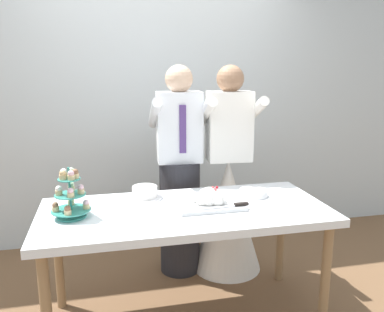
{
  "coord_description": "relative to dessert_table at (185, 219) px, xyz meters",
  "views": [
    {
      "loc": [
        -0.48,
        -2.31,
        1.65
      ],
      "look_at": [
        0.08,
        0.15,
        1.07
      ],
      "focal_mm": 37.18,
      "sensor_mm": 36.0,
      "label": 1
    }
  ],
  "objects": [
    {
      "name": "rear_wall",
      "position": [
        0.0,
        1.4,
        0.75
      ],
      "size": [
        5.2,
        0.1,
        2.9
      ],
      "primitive_type": "cube",
      "color": "silver",
      "rests_on": "ground_plane"
    },
    {
      "name": "dessert_table",
      "position": [
        0.0,
        0.0,
        0.0
      ],
      "size": [
        1.8,
        0.8,
        0.78
      ],
      "color": "silver",
      "rests_on": "ground_plane"
    },
    {
      "name": "cupcake_stand",
      "position": [
        -0.69,
        0.0,
        0.2
      ],
      "size": [
        0.23,
        0.23,
        0.31
      ],
      "color": "teal",
      "rests_on": "dessert_table"
    },
    {
      "name": "main_cake_tray",
      "position": [
        0.16,
        0.01,
        0.12
      ],
      "size": [
        0.44,
        0.31,
        0.13
      ],
      "color": "silver",
      "rests_on": "dessert_table"
    },
    {
      "name": "plate_stack",
      "position": [
        0.51,
        0.13,
        0.1
      ],
      "size": [
        0.19,
        0.19,
        0.04
      ],
      "color": "white",
      "rests_on": "dessert_table"
    },
    {
      "name": "round_cake",
      "position": [
        -0.23,
        0.25,
        0.11
      ],
      "size": [
        0.24,
        0.24,
        0.08
      ],
      "color": "white",
      "rests_on": "dessert_table"
    },
    {
      "name": "person_groom",
      "position": [
        0.09,
        0.65,
        0.05
      ],
      "size": [
        0.48,
        0.51,
        1.66
      ],
      "color": "#232328",
      "rests_on": "ground_plane"
    },
    {
      "name": "person_bride",
      "position": [
        0.48,
        0.6,
        -0.12
      ],
      "size": [
        0.56,
        0.56,
        1.66
      ],
      "color": "white",
      "rests_on": "ground_plane"
    }
  ]
}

